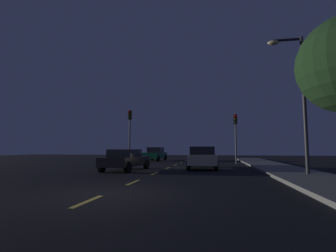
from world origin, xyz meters
The scene contains 15 objects.
ground_plane centered at (0.00, 7.00, 0.00)m, with size 80.00×80.00×0.00m, color black.
sidewalk_curb_right centered at (7.50, 7.00, 0.07)m, with size 3.00×40.00×0.15m, color gray.
lane_stripe_nearest centered at (0.00, -1.20, 0.00)m, with size 0.16×1.60×0.01m, color #EACC4C.
lane_stripe_second centered at (0.00, 2.60, 0.00)m, with size 0.16×1.60×0.01m, color #EACC4C.
lane_stripe_third centered at (0.00, 6.40, 0.00)m, with size 0.16×1.60×0.01m, color #EACC4C.
lane_stripe_fourth centered at (0.00, 10.20, 0.00)m, with size 0.16×1.60×0.01m, color #EACC4C.
lane_stripe_fifth centered at (0.00, 14.00, 0.00)m, with size 0.16×1.60×0.01m, color #EACC4C.
lane_stripe_sixth centered at (0.00, 17.80, 0.00)m, with size 0.16×1.60×0.01m, color #EACC4C.
lane_stripe_seventh centered at (0.00, 21.60, 0.00)m, with size 0.16×1.60×0.01m, color #EACC4C.
traffic_signal_left centered at (-4.97, 16.30, 3.62)m, with size 0.32×0.38×5.19m.
traffic_signal_right centered at (5.24, 16.30, 3.20)m, with size 0.32×0.38×4.54m.
car_stopped_ahead centered at (2.45, 10.32, 0.77)m, with size 2.11×4.58×1.52m.
car_adjacent_lane centered at (-2.24, 7.79, 0.70)m, with size 2.16×4.27×1.34m.
car_oncoming_far centered at (-3.44, 20.91, 0.77)m, with size 2.11×4.17×1.54m.
street_lamp_right centered at (7.54, 6.07, 4.28)m, with size 1.74×0.36×7.13m.
Camera 1 is at (3.30, -7.43, 1.38)m, focal length 26.82 mm.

